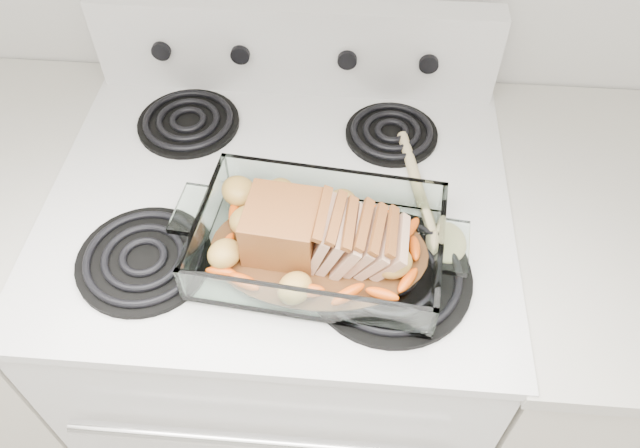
# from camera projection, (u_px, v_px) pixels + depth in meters

# --- Properties ---
(electric_range) EXTENTS (0.78, 0.70, 1.12)m
(electric_range) POSITION_uv_depth(u_px,v_px,m) (289.00, 328.00, 1.41)
(electric_range) COLOR white
(electric_range) RESTS_ON ground
(counter_left) EXTENTS (0.58, 0.68, 0.93)m
(counter_left) POSITION_uv_depth(u_px,v_px,m) (7.00, 312.00, 1.46)
(counter_left) COLOR beige
(counter_left) RESTS_ON ground
(counter_right) EXTENTS (0.58, 0.68, 0.93)m
(counter_right) POSITION_uv_depth(u_px,v_px,m) (586.00, 353.00, 1.39)
(counter_right) COLOR beige
(counter_right) RESTS_ON ground
(baking_dish) EXTENTS (0.37, 0.24, 0.07)m
(baking_dish) POSITION_uv_depth(u_px,v_px,m) (319.00, 246.00, 0.95)
(baking_dish) COLOR white
(baking_dish) RESTS_ON electric_range
(pork_roast) EXTENTS (0.24, 0.11, 0.09)m
(pork_roast) POSITION_uv_depth(u_px,v_px,m) (309.00, 233.00, 0.93)
(pork_roast) COLOR brown
(pork_roast) RESTS_ON baking_dish
(roast_vegetables) EXTENTS (0.33, 0.18, 0.04)m
(roast_vegetables) POSITION_uv_depth(u_px,v_px,m) (318.00, 226.00, 0.97)
(roast_vegetables) COLOR #DB5015
(roast_vegetables) RESTS_ON baking_dish
(wooden_spoon) EXTENTS (0.11, 0.29, 0.02)m
(wooden_spoon) POSITION_uv_depth(u_px,v_px,m) (432.00, 215.00, 1.02)
(wooden_spoon) COLOR #C3B384
(wooden_spoon) RESTS_ON electric_range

